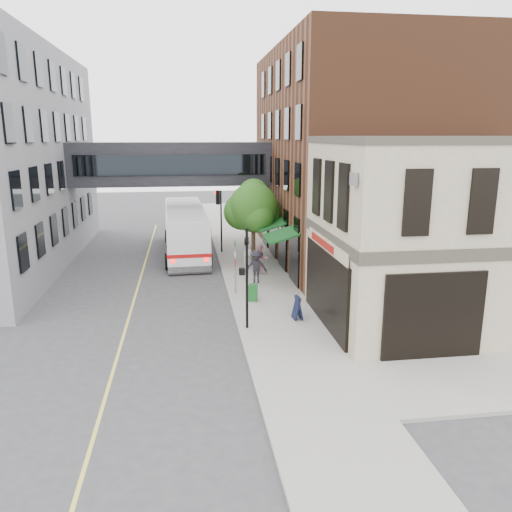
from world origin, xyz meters
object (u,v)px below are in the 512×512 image
object	(u,v)px
pedestrian_a	(248,257)
sandwich_board	(298,308)
pedestrian_c	(256,267)
newspaper_box	(253,293)
bus	(185,228)
pedestrian_b	(261,259)

from	to	relation	value
pedestrian_a	sandwich_board	distance (m)	9.25
pedestrian_a	pedestrian_c	xyz separation A→B (m)	(0.10, -3.09, 0.15)
newspaper_box	pedestrian_a	bearing A→B (deg)	99.20
bus	pedestrian_c	world-z (taller)	bus
bus	pedestrian_a	xyz separation A→B (m)	(3.90, -5.69, -0.91)
pedestrian_a	newspaper_box	bearing A→B (deg)	-110.41
bus	pedestrian_c	size ratio (longest dim) A/B	6.52
pedestrian_a	pedestrian_c	size ratio (longest dim) A/B	0.84
pedestrian_a	sandwich_board	bearing A→B (deg)	-98.41
bus	pedestrian_c	xyz separation A→B (m)	(3.99, -8.78, -0.77)
bus	pedestrian_c	distance (m)	9.67
pedestrian_b	newspaper_box	distance (m)	5.07
pedestrian_c	pedestrian_b	bearing A→B (deg)	81.80
pedestrian_a	pedestrian_b	bearing A→B (deg)	-81.38
newspaper_box	sandwich_board	bearing A→B (deg)	-45.71
pedestrian_b	sandwich_board	distance (m)	7.83
bus	newspaper_box	distance (m)	12.51
pedestrian_b	newspaper_box	xyz separation A→B (m)	(-1.14, -4.92, -0.50)
pedestrian_a	bus	bearing A→B (deg)	108.80
bus	sandwich_board	size ratio (longest dim) A/B	11.52
pedestrian_c	newspaper_box	bearing A→B (deg)	-92.41
newspaper_box	pedestrian_c	bearing A→B (deg)	92.96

